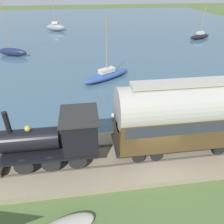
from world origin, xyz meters
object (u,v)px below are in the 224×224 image
object	(u,v)px
sailboat_black	(200,36)
rowboat_off_pier	(169,82)
sailboat_gray	(56,27)
passenger_coach	(188,114)
rowboat_mid_harbor	(122,118)
steam_locomotive	(59,136)
sailboat_navy	(12,52)
sailboat_blue	(107,75)

from	to	relation	value
sailboat_black	rowboat_off_pier	xyz separation A→B (m)	(-19.48, 13.42, -0.35)
sailboat_gray	passenger_coach	bearing A→B (deg)	-143.29
passenger_coach	rowboat_mid_harbor	size ratio (longest dim) A/B	4.20
sailboat_gray	sailboat_black	bearing A→B (deg)	-90.62
steam_locomotive	sailboat_gray	xyz separation A→B (m)	(41.79, 3.61, -1.41)
sailboat_black	rowboat_mid_harbor	distance (m)	32.77
sailboat_gray	rowboat_off_pier	world-z (taller)	sailboat_gray
sailboat_black	passenger_coach	bearing A→B (deg)	129.38
sailboat_navy	rowboat_off_pier	bearing A→B (deg)	-101.93
sailboat_blue	sailboat_black	bearing A→B (deg)	-81.64
sailboat_black	rowboat_mid_harbor	world-z (taller)	sailboat_black
sailboat_gray	rowboat_off_pier	size ratio (longest dim) A/B	2.68
passenger_coach	sailboat_black	distance (m)	34.73
sailboat_blue	passenger_coach	bearing A→B (deg)	161.90
sailboat_black	sailboat_navy	xyz separation A→B (m)	(-6.47, 32.91, 0.11)
sailboat_gray	rowboat_mid_harbor	bearing A→B (deg)	-146.14
steam_locomotive	rowboat_off_pier	world-z (taller)	steam_locomotive
sailboat_navy	rowboat_mid_harbor	size ratio (longest dim) A/B	3.42
rowboat_off_pier	rowboat_mid_harbor	xyz separation A→B (m)	(-6.62, 6.40, 0.12)
rowboat_mid_harbor	passenger_coach	bearing A→B (deg)	-100.75
passenger_coach	sailboat_gray	size ratio (longest dim) A/B	1.10
passenger_coach	sailboat_navy	xyz separation A→B (m)	(23.88, 16.21, -2.43)
steam_locomotive	rowboat_mid_harbor	world-z (taller)	steam_locomotive
sailboat_navy	rowboat_mid_harbor	distance (m)	23.59
sailboat_black	rowboat_off_pier	distance (m)	23.66
steam_locomotive	passenger_coach	distance (m)	7.68
sailboat_navy	sailboat_black	bearing A→B (deg)	-57.09
passenger_coach	sailboat_blue	distance (m)	13.71
rowboat_mid_harbor	steam_locomotive	bearing A→B (deg)	176.23
sailboat_navy	rowboat_off_pier	world-z (taller)	sailboat_navy
sailboat_black	sailboat_navy	world-z (taller)	sailboat_navy
sailboat_navy	sailboat_blue	bearing A→B (deg)	-108.27
passenger_coach	rowboat_mid_harbor	distance (m)	5.96
sailboat_blue	rowboat_mid_harbor	size ratio (longest dim) A/B	3.09
rowboat_off_pier	rowboat_mid_harbor	distance (m)	9.21
sailboat_blue	sailboat_navy	xyz separation A→B (m)	(10.82, 12.88, 0.12)
sailboat_navy	steam_locomotive	bearing A→B (deg)	-138.46
rowboat_off_pier	rowboat_mid_harbor	size ratio (longest dim) A/B	1.43
sailboat_black	sailboat_navy	size ratio (longest dim) A/B	0.83
sailboat_gray	sailboat_black	world-z (taller)	sailboat_gray
rowboat_off_pier	passenger_coach	bearing A→B (deg)	-176.83
sailboat_gray	rowboat_mid_harbor	distance (m)	38.41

